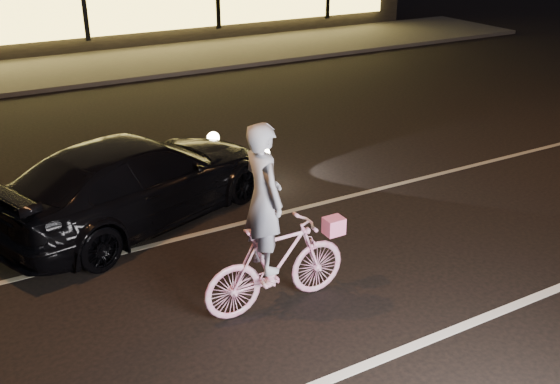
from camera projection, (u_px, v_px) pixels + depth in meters
ground at (369, 270)px, 8.12m from camera, size 90.00×90.00×0.00m
lane_stripe_near at (449, 332)px, 6.93m from camera, size 60.00×0.12×0.01m
lane_stripe_far at (292, 211)px, 9.71m from camera, size 60.00×0.10×0.01m
sidewalk at (105, 66)px, 18.43m from camera, size 30.00×4.00×0.12m
cyclist at (273, 245)px, 7.06m from camera, size 1.82×0.63×2.29m
sedan at (138, 180)px, 9.19m from camera, size 4.80×3.28×1.29m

